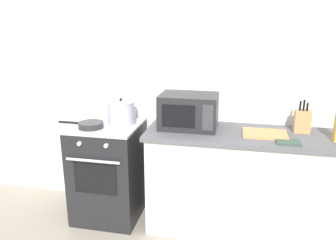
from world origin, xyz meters
The scene contains 10 objects.
back_wall centered at (0.30, 0.97, 1.25)m, with size 4.40×0.10×2.50m, color silver.
lower_cabinet_right centered at (0.90, 0.62, 0.44)m, with size 1.64×0.56×0.88m, color beige.
countertop_right centered at (0.90, 0.62, 0.90)m, with size 1.70×0.60×0.04m, color #59595E.
stove centered at (-0.35, 0.60, 0.46)m, with size 0.60×0.64×0.92m.
stock_pot centered at (-0.23, 0.67, 1.03)m, with size 0.34×0.26×0.24m.
frying_pan centered at (-0.46, 0.49, 0.95)m, with size 0.42×0.22×0.05m.
microwave centered at (0.40, 0.68, 1.07)m, with size 0.50×0.37×0.30m.
cutting_board centered at (1.05, 0.60, 0.93)m, with size 0.36×0.26×0.02m, color tan.
knife_block centered at (1.36, 0.74, 1.02)m, with size 0.13×0.10×0.28m.
oven_mitt centered at (1.22, 0.44, 0.93)m, with size 0.18×0.14×0.02m, color #384C42.
Camera 1 is at (0.80, -2.12, 1.81)m, focal length 35.47 mm.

